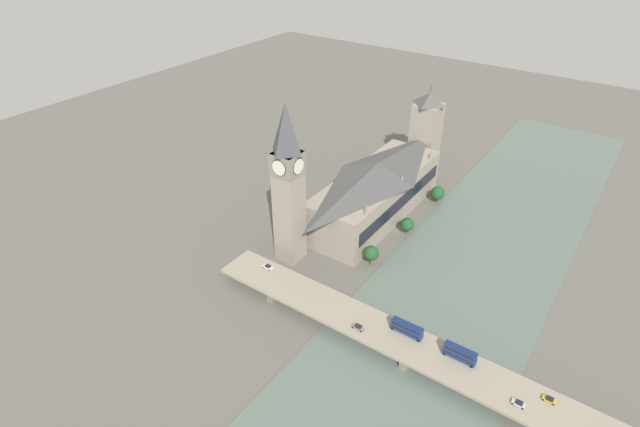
{
  "coord_description": "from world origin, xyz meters",
  "views": [
    {
      "loc": [
        -82.3,
        182.52,
        136.54
      ],
      "look_at": [
        22.42,
        32.84,
        19.61
      ],
      "focal_mm": 28.0,
      "sensor_mm": 36.0,
      "label": 1
    }
  ],
  "objects_px": {
    "car_northbound_lead": "(268,267)",
    "double_decker_bus_mid": "(460,353)",
    "parliament_hall": "(376,189)",
    "victoria_tower": "(425,135)",
    "road_bridge": "(413,348)",
    "double_decker_bus_lead": "(407,328)",
    "clock_tower": "(288,183)",
    "car_southbound_lead": "(519,403)",
    "car_southbound_mid": "(358,327)",
    "car_northbound_tail": "(549,399)"
  },
  "relations": [
    {
      "from": "parliament_hall",
      "to": "car_northbound_lead",
      "type": "relative_size",
      "value": 20.19
    },
    {
      "from": "car_southbound_lead",
      "to": "car_southbound_mid",
      "type": "height_order",
      "value": "car_southbound_mid"
    },
    {
      "from": "clock_tower",
      "to": "car_southbound_mid",
      "type": "distance_m",
      "value": 64.62
    },
    {
      "from": "double_decker_bus_mid",
      "to": "car_northbound_lead",
      "type": "height_order",
      "value": "double_decker_bus_mid"
    },
    {
      "from": "car_southbound_mid",
      "to": "double_decker_bus_mid",
      "type": "bearing_deg",
      "value": -167.89
    },
    {
      "from": "double_decker_bus_mid",
      "to": "double_decker_bus_lead",
      "type": "bearing_deg",
      "value": -0.64
    },
    {
      "from": "parliament_hall",
      "to": "victoria_tower",
      "type": "distance_m",
      "value": 54.94
    },
    {
      "from": "car_northbound_lead",
      "to": "car_northbound_tail",
      "type": "relative_size",
      "value": 1.07
    },
    {
      "from": "double_decker_bus_mid",
      "to": "car_southbound_lead",
      "type": "bearing_deg",
      "value": 163.1
    },
    {
      "from": "car_northbound_tail",
      "to": "double_decker_bus_mid",
      "type": "bearing_deg",
      "value": 0.36
    },
    {
      "from": "car_southbound_lead",
      "to": "clock_tower",
      "type": "bearing_deg",
      "value": -13.05
    },
    {
      "from": "parliament_hall",
      "to": "car_northbound_tail",
      "type": "distance_m",
      "value": 123.21
    },
    {
      "from": "clock_tower",
      "to": "car_southbound_mid",
      "type": "xyz_separation_m",
      "value": [
        -50.39,
        25.68,
        -31.26
      ]
    },
    {
      "from": "double_decker_bus_lead",
      "to": "double_decker_bus_mid",
      "type": "distance_m",
      "value": 19.54
    },
    {
      "from": "clock_tower",
      "to": "car_northbound_lead",
      "type": "xyz_separation_m",
      "value": [
        -1.84,
        17.83,
        -31.29
      ]
    },
    {
      "from": "clock_tower",
      "to": "car_northbound_tail",
      "type": "distance_m",
      "value": 119.72
    },
    {
      "from": "parliament_hall",
      "to": "victoria_tower",
      "type": "xyz_separation_m",
      "value": [
        0.06,
        -54.08,
        9.63
      ]
    },
    {
      "from": "victoria_tower",
      "to": "car_northbound_lead",
      "type": "distance_m",
      "value": 125.84
    },
    {
      "from": "car_northbound_tail",
      "to": "car_southbound_mid",
      "type": "xyz_separation_m",
      "value": [
        63.75,
        7.66,
        0.05
      ]
    },
    {
      "from": "double_decker_bus_lead",
      "to": "car_northbound_lead",
      "type": "relative_size",
      "value": 2.77
    },
    {
      "from": "car_southbound_mid",
      "to": "car_northbound_tail",
      "type": "bearing_deg",
      "value": -173.15
    },
    {
      "from": "road_bridge",
      "to": "clock_tower",
      "type": "bearing_deg",
      "value": -17.08
    },
    {
      "from": "road_bridge",
      "to": "double_decker_bus_mid",
      "type": "relative_size",
      "value": 14.87
    },
    {
      "from": "car_northbound_lead",
      "to": "double_decker_bus_mid",
      "type": "bearing_deg",
      "value": 179.74
    },
    {
      "from": "victoria_tower",
      "to": "car_southbound_mid",
      "type": "distance_m",
      "value": 138.22
    },
    {
      "from": "parliament_hall",
      "to": "car_southbound_lead",
      "type": "xyz_separation_m",
      "value": [
        -93.69,
        76.96,
        -8.0
      ]
    },
    {
      "from": "double_decker_bus_lead",
      "to": "road_bridge",
      "type": "bearing_deg",
      "value": 141.45
    },
    {
      "from": "road_bridge",
      "to": "car_southbound_lead",
      "type": "height_order",
      "value": "car_southbound_lead"
    },
    {
      "from": "clock_tower",
      "to": "double_decker_bus_mid",
      "type": "height_order",
      "value": "clock_tower"
    },
    {
      "from": "parliament_hall",
      "to": "double_decker_bus_lead",
      "type": "distance_m",
      "value": 87.84
    },
    {
      "from": "double_decker_bus_mid",
      "to": "clock_tower",
      "type": "bearing_deg",
      "value": -12.06
    },
    {
      "from": "victoria_tower",
      "to": "road_bridge",
      "type": "relative_size",
      "value": 0.31
    },
    {
      "from": "victoria_tower",
      "to": "double_decker_bus_mid",
      "type": "bearing_deg",
      "value": 120.08
    },
    {
      "from": "road_bridge",
      "to": "double_decker_bus_lead",
      "type": "distance_m",
      "value": 6.81
    },
    {
      "from": "car_northbound_tail",
      "to": "road_bridge",
      "type": "bearing_deg",
      "value": 4.59
    },
    {
      "from": "road_bridge",
      "to": "double_decker_bus_lead",
      "type": "relative_size",
      "value": 14.17
    },
    {
      "from": "double_decker_bus_mid",
      "to": "victoria_tower",
      "type": "bearing_deg",
      "value": -59.92
    },
    {
      "from": "road_bridge",
      "to": "car_northbound_lead",
      "type": "height_order",
      "value": "car_northbound_lead"
    },
    {
      "from": "parliament_hall",
      "to": "road_bridge",
      "type": "distance_m",
      "value": 93.68
    },
    {
      "from": "victoria_tower",
      "to": "double_decker_bus_lead",
      "type": "xyz_separation_m",
      "value": [
        -52.55,
        124.25,
        -15.64
      ]
    },
    {
      "from": "double_decker_bus_lead",
      "to": "victoria_tower",
      "type": "bearing_deg",
      "value": -67.07
    },
    {
      "from": "car_southbound_lead",
      "to": "car_northbound_tail",
      "type": "bearing_deg",
      "value": -137.0
    },
    {
      "from": "car_southbound_mid",
      "to": "parliament_hall",
      "type": "bearing_deg",
      "value": -64.46
    },
    {
      "from": "double_decker_bus_mid",
      "to": "car_northbound_lead",
      "type": "distance_m",
      "value": 83.42
    },
    {
      "from": "road_bridge",
      "to": "car_southbound_lead",
      "type": "distance_m",
      "value": 36.9
    },
    {
      "from": "car_southbound_lead",
      "to": "victoria_tower",
      "type": "bearing_deg",
      "value": -54.42
    },
    {
      "from": "parliament_hall",
      "to": "double_decker_bus_lead",
      "type": "bearing_deg",
      "value": 126.8
    },
    {
      "from": "clock_tower",
      "to": "car_northbound_lead",
      "type": "relative_size",
      "value": 16.82
    },
    {
      "from": "double_decker_bus_mid",
      "to": "car_southbound_mid",
      "type": "relative_size",
      "value": 2.6
    },
    {
      "from": "clock_tower",
      "to": "car_southbound_lead",
      "type": "height_order",
      "value": "clock_tower"
    }
  ]
}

